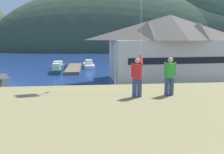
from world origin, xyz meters
TOP-DOWN VIEW (x-y plane):
  - ground_plane at (0.00, 0.00)m, footprint 600.00×600.00m
  - parking_lot_pad at (0.00, 5.00)m, footprint 40.00×20.00m
  - bay_water at (0.00, 60.00)m, footprint 360.00×84.00m
  - far_hill_east_peak at (14.62, 112.28)m, footprint 142.44×52.87m
  - far_hill_center_saddle at (38.20, 113.83)m, footprint 141.99×45.99m
  - far_hill_far_shoulder at (56.87, 121.36)m, footprint 95.28×54.42m
  - harbor_lodge at (12.75, 22.26)m, footprint 22.82×12.15m
  - wharf_dock at (-5.75, 35.96)m, footprint 3.20×15.22m
  - moored_boat_wharfside at (-9.23, 32.23)m, footprint 2.28×7.12m
  - moored_boat_outer_mooring at (-2.20, 38.95)m, footprint 3.12×7.63m
  - moored_boat_inner_slip at (-9.44, 36.43)m, footprint 2.95×8.37m
  - parked_car_front_row_silver at (11.09, 1.62)m, footprint 4.35×2.36m
  - parked_car_mid_row_center at (12.35, 7.50)m, footprint 4.22×2.09m
  - parked_car_back_row_left at (5.93, 7.45)m, footprint 4.27×2.19m
  - parked_car_corner_spot at (-6.01, 6.00)m, footprint 4.34×2.34m
  - parked_car_back_row_right at (-5.45, -0.27)m, footprint 4.26×2.17m
  - parked_car_mid_row_near at (-0.62, 5.63)m, footprint 4.32×2.29m
  - parking_light_pole at (1.29, 10.55)m, footprint 0.24×0.78m
  - person_kite_flyer at (-0.02, -9.63)m, footprint 0.56×0.64m
  - person_companion at (1.50, -9.49)m, footprint 0.55×0.40m

SIDE VIEW (x-z plane):
  - ground_plane at x=0.00m, z-range 0.00..0.00m
  - far_hill_east_peak at x=14.62m, z-range -34.28..34.28m
  - far_hill_center_saddle at x=38.20m, z-range -31.60..31.60m
  - far_hill_far_shoulder at x=56.87m, z-range -42.24..42.24m
  - bay_water at x=0.00m, z-range 0.00..0.03m
  - parking_lot_pad at x=0.00m, z-range 0.00..0.10m
  - wharf_dock at x=-5.75m, z-range 0.00..0.70m
  - moored_boat_inner_slip at x=-9.44m, z-range -0.36..1.80m
  - moored_boat_wharfside at x=-9.23m, z-range -0.36..1.80m
  - moored_boat_outer_mooring at x=-2.20m, z-range -0.36..1.80m
  - parked_car_front_row_silver at x=11.09m, z-range 0.15..1.97m
  - parked_car_mid_row_center at x=12.35m, z-range 0.15..1.97m
  - parked_car_back_row_left at x=5.93m, z-range 0.15..1.97m
  - parked_car_corner_spot at x=-6.01m, z-range 0.15..1.97m
  - parked_car_back_row_right at x=-5.45m, z-range 0.15..1.97m
  - parked_car_mid_row_near at x=-0.62m, z-range 0.15..1.97m
  - parking_light_pole at x=1.29m, z-range 0.64..7.80m
  - harbor_lodge at x=12.75m, z-range 0.41..12.29m
  - person_companion at x=1.50m, z-range 5.62..7.36m
  - person_kite_flyer at x=-0.02m, z-range 5.58..7.44m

